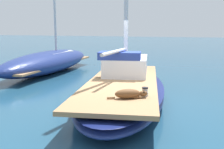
{
  "coord_description": "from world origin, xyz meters",
  "views": [
    {
      "loc": [
        2.41,
        -7.82,
        2.27
      ],
      "look_at": [
        0.0,
        -1.0,
        1.01
      ],
      "focal_mm": 43.44,
      "sensor_mm": 36.0,
      "label": 1
    }
  ],
  "objects_px": {
    "dog_brown": "(129,94)",
    "sailboat_main": "(123,91)",
    "deck_winch": "(145,92)",
    "moored_boat_port_side": "(49,61)"
  },
  "relations": [
    {
      "from": "dog_brown",
      "to": "sailboat_main",
      "type": "bearing_deg",
      "value": 111.17
    },
    {
      "from": "deck_winch",
      "to": "dog_brown",
      "type": "bearing_deg",
      "value": -129.98
    },
    {
      "from": "sailboat_main",
      "to": "deck_winch",
      "type": "distance_m",
      "value": 2.0
    },
    {
      "from": "sailboat_main",
      "to": "dog_brown",
      "type": "distance_m",
      "value": 2.18
    },
    {
      "from": "sailboat_main",
      "to": "dog_brown",
      "type": "bearing_deg",
      "value": -68.83
    },
    {
      "from": "dog_brown",
      "to": "deck_winch",
      "type": "relative_size",
      "value": 4.14
    },
    {
      "from": "sailboat_main",
      "to": "deck_winch",
      "type": "xyz_separation_m",
      "value": [
        1.06,
        -1.65,
        0.42
      ]
    },
    {
      "from": "dog_brown",
      "to": "deck_winch",
      "type": "xyz_separation_m",
      "value": [
        0.29,
        0.34,
        -0.01
      ]
    },
    {
      "from": "dog_brown",
      "to": "moored_boat_port_side",
      "type": "distance_m",
      "value": 8.44
    },
    {
      "from": "moored_boat_port_side",
      "to": "dog_brown",
      "type": "bearing_deg",
      "value": -45.28
    }
  ]
}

